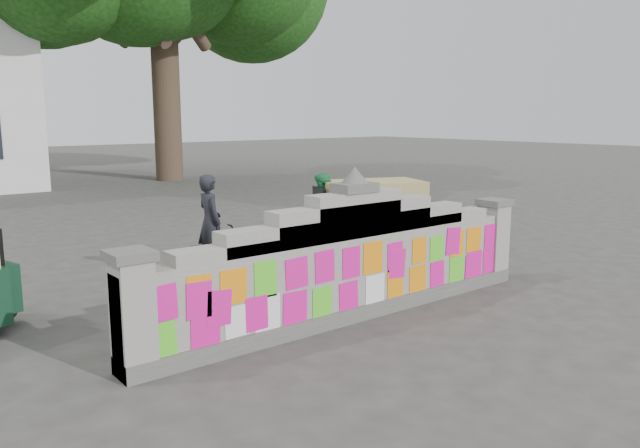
# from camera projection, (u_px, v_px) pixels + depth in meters

# --- Properties ---
(ground) EXTENTS (100.00, 100.00, 0.00)m
(ground) POSITION_uv_depth(u_px,v_px,m) (353.00, 317.00, 8.31)
(ground) COLOR #383533
(ground) RESTS_ON ground
(parapet_wall) EXTENTS (6.48, 0.44, 2.01)m
(parapet_wall) POSITION_uv_depth(u_px,v_px,m) (354.00, 263.00, 8.18)
(parapet_wall) COLOR #4C4C49
(parapet_wall) RESTS_ON ground
(cyclist_bike) EXTENTS (1.72, 0.72, 0.88)m
(cyclist_bike) POSITION_uv_depth(u_px,v_px,m) (211.00, 256.00, 9.95)
(cyclist_bike) COLOR black
(cyclist_bike) RESTS_ON ground
(cyclist_rider) EXTENTS (0.40, 0.57, 1.50)m
(cyclist_rider) POSITION_uv_depth(u_px,v_px,m) (210.00, 237.00, 9.89)
(cyclist_rider) COLOR black
(cyclist_rider) RESTS_ON ground
(pedestrian) EXTENTS (0.67, 0.82, 1.54)m
(pedestrian) POSITION_uv_depth(u_px,v_px,m) (324.00, 213.00, 12.20)
(pedestrian) COLOR #24874C
(pedestrian) RESTS_ON ground
(rickshaw_right) EXTENTS (2.55, 1.82, 1.37)m
(rickshaw_right) POSITION_uv_depth(u_px,v_px,m) (369.00, 214.00, 12.38)
(rickshaw_right) COLOR black
(rickshaw_right) RESTS_ON ground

